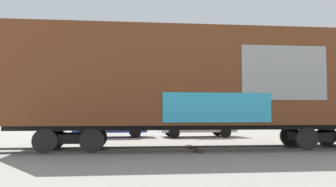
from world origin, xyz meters
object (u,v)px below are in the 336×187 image
Objects in this scene: flagpole at (64,62)px; parked_car_blue at (110,123)px; freight_car at (199,80)px; parked_car_silver at (196,123)px.

flagpole is 7.37m from parked_car_blue.
freight_car is 1.81× the size of flagpole.
parked_car_blue is 0.95× the size of parked_car_silver.
flagpole is at bearing 123.20° from freight_car.
parked_car_blue reaches higher than parked_car_silver.
parked_car_silver is (1.23, 6.76, -2.00)m from freight_car.
freight_car is at bearing -60.40° from parked_car_blue.
parked_car_blue is (-4.01, 7.05, -2.01)m from freight_car.
parked_car_silver is at bearing -3.19° from parked_car_blue.
flagpole reaches higher than parked_car_blue.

